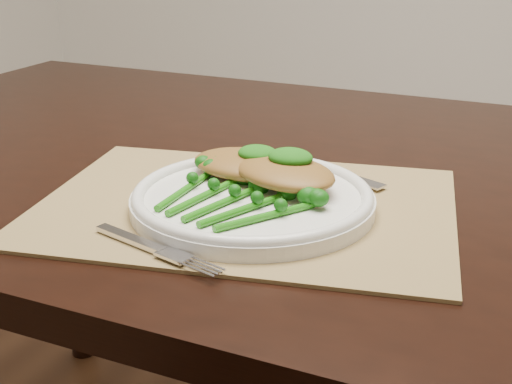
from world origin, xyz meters
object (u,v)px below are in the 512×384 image
at_px(chicken_fillet_left, 247,164).
at_px(broccolini_bundle, 223,202).
at_px(placemat, 246,206).
at_px(dinner_plate, 253,198).

bearing_deg(chicken_fillet_left, broccolini_bundle, -77.01).
distance_m(placemat, chicken_fillet_left, 0.06).
distance_m(placemat, broccolini_bundle, 0.06).
height_order(dinner_plate, broccolini_bundle, broccolini_bundle).
bearing_deg(broccolini_bundle, placemat, 102.35).
xyz_separation_m(placemat, broccolini_bundle, (-0.00, -0.05, 0.02)).
bearing_deg(placemat, broccolini_bundle, -104.39).
distance_m(dinner_plate, chicken_fillet_left, 0.07).
distance_m(placemat, dinner_plate, 0.02).
bearing_deg(chicken_fillet_left, placemat, -64.49).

